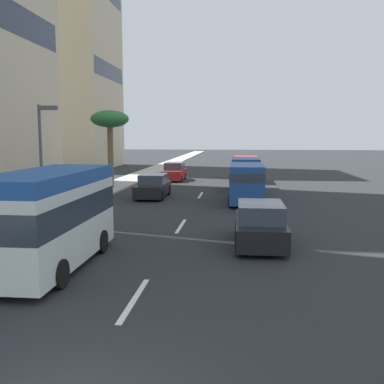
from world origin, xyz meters
The scene contains 16 objects.
ground_plane centered at (31.50, 0.00, 0.00)m, with size 198.00×198.00×0.00m, color #26282B.
sidewalk_right centered at (31.50, 7.70, 0.07)m, with size 162.00×2.70×0.15m, color #B2ADA3.
lane_stripe_near centered at (5.07, 0.00, 0.01)m, with size 3.20×0.16×0.01m, color silver.
lane_stripe_mid centered at (14.62, 0.00, 0.01)m, with size 3.20×0.16×0.01m, color silver.
lane_stripe_far centered at (25.64, 0.00, 0.01)m, with size 3.20×0.16×0.01m, color silver.
van_lead centered at (35.71, -3.36, 1.38)m, with size 4.73×2.22×2.41m.
van_second centered at (22.16, -3.21, 1.42)m, with size 5.25×2.21×2.48m.
van_third centered at (28.63, -3.26, 1.46)m, with size 4.82×2.23×2.56m.
car_fourth centered at (24.24, 3.19, 0.76)m, with size 4.67×1.92×1.61m.
minibus_fifth centered at (7.63, 3.37, 1.73)m, with size 6.66×2.44×3.16m.
car_sixth centered at (11.40, -3.57, 0.80)m, with size 4.74×1.95×1.69m.
car_seventh centered at (36.08, 3.42, 0.81)m, with size 4.64×1.90×1.72m.
pedestrian_mid_block centered at (24.52, 8.31, 1.11)m, with size 0.37×0.39×1.74m.
palm_tree centered at (28.62, 7.48, 5.38)m, with size 3.01×3.01×6.13m.
street_lamp centered at (14.46, 6.62, 3.69)m, with size 0.24×0.97×5.59m.
office_tower_far centered at (52.18, 19.74, 21.13)m, with size 13.79×10.91×42.26m.
Camera 1 is at (-5.88, -2.67, 4.28)m, focal length 41.30 mm.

